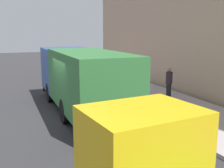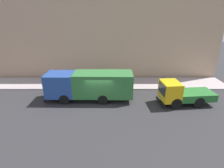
# 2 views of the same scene
# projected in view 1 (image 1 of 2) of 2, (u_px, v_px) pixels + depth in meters

# --- Properties ---
(ground) EXTENTS (80.00, 80.00, 0.00)m
(ground) POSITION_uv_depth(u_px,v_px,m) (73.00, 119.00, 11.28)
(ground) COLOR #2F2E31
(sidewalk) EXTENTS (3.86, 30.00, 0.13)m
(sidewalk) POSITION_uv_depth(u_px,v_px,m) (171.00, 105.00, 13.14)
(sidewalk) COLOR #AFA2A3
(sidewalk) RESTS_ON ground
(large_utility_truck) EXTENTS (2.44, 8.50, 2.82)m
(large_utility_truck) POSITION_uv_depth(u_px,v_px,m) (80.00, 77.00, 12.15)
(large_utility_truck) COLOR #26499B
(large_utility_truck) RESTS_ON ground
(pedestrian_walking) EXTENTS (0.48, 0.48, 1.67)m
(pedestrian_walking) POSITION_uv_depth(u_px,v_px,m) (169.00, 83.00, 13.82)
(pedestrian_walking) COLOR black
(pedestrian_walking) RESTS_ON sidewalk
(traffic_cone_orange) EXTENTS (0.39, 0.39, 0.56)m
(traffic_cone_orange) POSITION_uv_depth(u_px,v_px,m) (106.00, 83.00, 16.99)
(traffic_cone_orange) COLOR orange
(traffic_cone_orange) RESTS_ON sidewalk
(street_sign_post) EXTENTS (0.44, 0.08, 2.24)m
(street_sign_post) POSITION_uv_depth(u_px,v_px,m) (140.00, 78.00, 12.75)
(street_sign_post) COLOR #4C5156
(street_sign_post) RESTS_ON sidewalk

